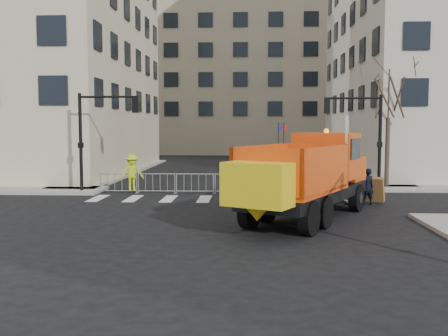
{
  "coord_description": "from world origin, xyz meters",
  "views": [
    {
      "loc": [
        1.12,
        -19.07,
        3.62
      ],
      "look_at": [
        0.03,
        2.5,
        1.82
      ],
      "focal_mm": 40.0,
      "sensor_mm": 36.0,
      "label": 1
    }
  ],
  "objects_px": {
    "cop_c": "(348,179)",
    "worker": "(132,173)",
    "plow_truck": "(306,174)",
    "newspaper_box": "(355,177)",
    "cop_b": "(351,183)",
    "cop_a": "(367,187)"
  },
  "relations": [
    {
      "from": "cop_c",
      "to": "newspaper_box",
      "type": "xyz_separation_m",
      "value": [
        1.16,
        3.72,
        -0.27
      ]
    },
    {
      "from": "plow_truck",
      "to": "worker",
      "type": "bearing_deg",
      "value": 77.05
    },
    {
      "from": "plow_truck",
      "to": "newspaper_box",
      "type": "height_order",
      "value": "plow_truck"
    },
    {
      "from": "cop_a",
      "to": "worker",
      "type": "xyz_separation_m",
      "value": [
        -11.78,
        3.3,
        0.29
      ]
    },
    {
      "from": "cop_b",
      "to": "newspaper_box",
      "type": "relative_size",
      "value": 1.85
    },
    {
      "from": "cop_a",
      "to": "plow_truck",
      "type": "bearing_deg",
      "value": 42.58
    },
    {
      "from": "plow_truck",
      "to": "newspaper_box",
      "type": "bearing_deg",
      "value": 5.75
    },
    {
      "from": "plow_truck",
      "to": "cop_b",
      "type": "distance_m",
      "value": 4.86
    },
    {
      "from": "cop_b",
      "to": "plow_truck",
      "type": "bearing_deg",
      "value": 61.99
    },
    {
      "from": "cop_a",
      "to": "newspaper_box",
      "type": "xyz_separation_m",
      "value": [
        0.63,
        5.67,
        -0.14
      ]
    },
    {
      "from": "worker",
      "to": "cop_b",
      "type": "bearing_deg",
      "value": -40.58
    },
    {
      "from": "cop_a",
      "to": "cop_b",
      "type": "relative_size",
      "value": 0.83
    },
    {
      "from": "cop_a",
      "to": "worker",
      "type": "distance_m",
      "value": 12.24
    },
    {
      "from": "cop_b",
      "to": "cop_c",
      "type": "bearing_deg",
      "value": -92.29
    },
    {
      "from": "plow_truck",
      "to": "worker",
      "type": "xyz_separation_m",
      "value": [
        -8.5,
        7.31,
        -0.66
      ]
    },
    {
      "from": "plow_truck",
      "to": "cop_c",
      "type": "bearing_deg",
      "value": 3.0
    },
    {
      "from": "plow_truck",
      "to": "cop_a",
      "type": "relative_size",
      "value": 6.22
    },
    {
      "from": "worker",
      "to": "plow_truck",
      "type": "bearing_deg",
      "value": -64.92
    },
    {
      "from": "cop_c",
      "to": "worker",
      "type": "relative_size",
      "value": 0.99
    },
    {
      "from": "cop_c",
      "to": "worker",
      "type": "bearing_deg",
      "value": -41.53
    },
    {
      "from": "cop_b",
      "to": "newspaper_box",
      "type": "distance_m",
      "value": 5.8
    },
    {
      "from": "cop_c",
      "to": "cop_b",
      "type": "bearing_deg",
      "value": 48.97
    }
  ]
}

